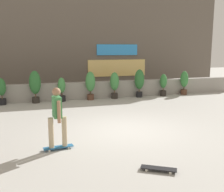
{
  "coord_description": "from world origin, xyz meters",
  "views": [
    {
      "loc": [
        -2.94,
        -8.2,
        2.71
      ],
      "look_at": [
        0.0,
        1.5,
        0.9
      ],
      "focal_mm": 43.09,
      "sensor_mm": 36.0,
      "label": 1
    }
  ],
  "objects_px": {
    "potted_plant_3": "(62,89)",
    "potted_plant_8": "(184,81)",
    "potted_plant_7": "(163,84)",
    "potted_plant_6": "(139,81)",
    "potted_plant_5": "(115,83)",
    "potted_plant_2": "(35,84)",
    "potted_plant_4": "(90,84)",
    "potted_plant_1": "(2,90)",
    "skateboard_near_camera": "(159,168)",
    "skater_foreground": "(57,116)"
  },
  "relations": [
    {
      "from": "potted_plant_3",
      "to": "potted_plant_5",
      "type": "xyz_separation_m",
      "value": [
        2.84,
        0.0,
        0.16
      ]
    },
    {
      "from": "potted_plant_1",
      "to": "skateboard_near_camera",
      "type": "distance_m",
      "value": 9.58
    },
    {
      "from": "potted_plant_2",
      "to": "potted_plant_5",
      "type": "distance_m",
      "value": 4.14
    },
    {
      "from": "potted_plant_1",
      "to": "skater_foreground",
      "type": "relative_size",
      "value": 0.76
    },
    {
      "from": "potted_plant_6",
      "to": "skater_foreground",
      "type": "distance_m",
      "value": 8.44
    },
    {
      "from": "potted_plant_2",
      "to": "potted_plant_4",
      "type": "relative_size",
      "value": 1.08
    },
    {
      "from": "potted_plant_5",
      "to": "potted_plant_1",
      "type": "bearing_deg",
      "value": 180.0
    },
    {
      "from": "potted_plant_6",
      "to": "skater_foreground",
      "type": "relative_size",
      "value": 0.91
    },
    {
      "from": "skateboard_near_camera",
      "to": "potted_plant_2",
      "type": "bearing_deg",
      "value": 105.78
    },
    {
      "from": "potted_plant_5",
      "to": "potted_plant_8",
      "type": "relative_size",
      "value": 1.03
    },
    {
      "from": "potted_plant_1",
      "to": "potted_plant_5",
      "type": "height_order",
      "value": "potted_plant_5"
    },
    {
      "from": "potted_plant_3",
      "to": "potted_plant_8",
      "type": "height_order",
      "value": "potted_plant_8"
    },
    {
      "from": "potted_plant_2",
      "to": "potted_plant_4",
      "type": "distance_m",
      "value": 2.8
    },
    {
      "from": "potted_plant_4",
      "to": "skater_foreground",
      "type": "distance_m",
      "value": 7.1
    },
    {
      "from": "potted_plant_6",
      "to": "potted_plant_7",
      "type": "relative_size",
      "value": 1.24
    },
    {
      "from": "potted_plant_7",
      "to": "potted_plant_6",
      "type": "bearing_deg",
      "value": 180.0
    },
    {
      "from": "potted_plant_3",
      "to": "potted_plant_7",
      "type": "height_order",
      "value": "potted_plant_7"
    },
    {
      "from": "potted_plant_7",
      "to": "potted_plant_8",
      "type": "distance_m",
      "value": 1.36
    },
    {
      "from": "potted_plant_1",
      "to": "skateboard_near_camera",
      "type": "relative_size",
      "value": 1.65
    },
    {
      "from": "skater_foreground",
      "to": "potted_plant_5",
      "type": "bearing_deg",
      "value": 61.11
    },
    {
      "from": "potted_plant_3",
      "to": "potted_plant_6",
      "type": "relative_size",
      "value": 0.8
    },
    {
      "from": "potted_plant_2",
      "to": "skater_foreground",
      "type": "xyz_separation_m",
      "value": [
        0.44,
        -6.69,
        -0.01
      ]
    },
    {
      "from": "potted_plant_5",
      "to": "potted_plant_4",
      "type": "bearing_deg",
      "value": -180.0
    },
    {
      "from": "potted_plant_2",
      "to": "potted_plant_7",
      "type": "relative_size",
      "value": 1.29
    },
    {
      "from": "potted_plant_2",
      "to": "potted_plant_5",
      "type": "height_order",
      "value": "potted_plant_2"
    },
    {
      "from": "potted_plant_1",
      "to": "skater_foreground",
      "type": "xyz_separation_m",
      "value": [
        2.0,
        -6.69,
        0.22
      ]
    },
    {
      "from": "potted_plant_1",
      "to": "potted_plant_8",
      "type": "distance_m",
      "value": 9.99
    },
    {
      "from": "potted_plant_3",
      "to": "skateboard_near_camera",
      "type": "distance_m",
      "value": 8.77
    },
    {
      "from": "potted_plant_5",
      "to": "potted_plant_8",
      "type": "distance_m",
      "value": 4.29
    },
    {
      "from": "potted_plant_4",
      "to": "potted_plant_7",
      "type": "xyz_separation_m",
      "value": [
        4.27,
        0.0,
        -0.19
      ]
    },
    {
      "from": "potted_plant_4",
      "to": "skateboard_near_camera",
      "type": "height_order",
      "value": "potted_plant_4"
    },
    {
      "from": "skater_foreground",
      "to": "skateboard_near_camera",
      "type": "xyz_separation_m",
      "value": [
        2.01,
        -1.98,
        -0.88
      ]
    },
    {
      "from": "skater_foreground",
      "to": "potted_plant_3",
      "type": "bearing_deg",
      "value": 82.7
    },
    {
      "from": "potted_plant_1",
      "to": "potted_plant_8",
      "type": "bearing_deg",
      "value": -0.0
    },
    {
      "from": "potted_plant_2",
      "to": "potted_plant_3",
      "type": "relative_size",
      "value": 1.31
    },
    {
      "from": "potted_plant_6",
      "to": "skater_foreground",
      "type": "bearing_deg",
      "value": -127.54
    },
    {
      "from": "potted_plant_1",
      "to": "potted_plant_2",
      "type": "bearing_deg",
      "value": -0.0
    },
    {
      "from": "potted_plant_3",
      "to": "skateboard_near_camera",
      "type": "bearing_deg",
      "value": -82.43
    },
    {
      "from": "potted_plant_3",
      "to": "potted_plant_5",
      "type": "height_order",
      "value": "potted_plant_5"
    },
    {
      "from": "potted_plant_4",
      "to": "potted_plant_8",
      "type": "distance_m",
      "value": 5.62
    },
    {
      "from": "potted_plant_5",
      "to": "potted_plant_7",
      "type": "relative_size",
      "value": 1.14
    },
    {
      "from": "potted_plant_2",
      "to": "potted_plant_7",
      "type": "bearing_deg",
      "value": 0.0
    },
    {
      "from": "potted_plant_4",
      "to": "potted_plant_5",
      "type": "relative_size",
      "value": 1.05
    },
    {
      "from": "potted_plant_2",
      "to": "potted_plant_7",
      "type": "height_order",
      "value": "potted_plant_2"
    },
    {
      "from": "skater_foreground",
      "to": "potted_plant_8",
      "type": "bearing_deg",
      "value": 39.98
    },
    {
      "from": "potted_plant_5",
      "to": "potted_plant_6",
      "type": "bearing_deg",
      "value": 0.0
    },
    {
      "from": "potted_plant_1",
      "to": "potted_plant_5",
      "type": "distance_m",
      "value": 5.7
    },
    {
      "from": "potted_plant_7",
      "to": "skater_foreground",
      "type": "height_order",
      "value": "skater_foreground"
    },
    {
      "from": "potted_plant_2",
      "to": "skater_foreground",
      "type": "relative_size",
      "value": 0.95
    },
    {
      "from": "potted_plant_7",
      "to": "skateboard_near_camera",
      "type": "xyz_separation_m",
      "value": [
        -4.62,
        -8.68,
        -0.62
      ]
    }
  ]
}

